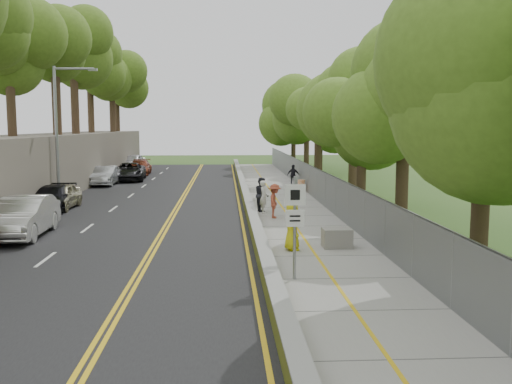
{
  "coord_description": "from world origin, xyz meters",
  "views": [
    {
      "loc": [
        -1.01,
        -19.57,
        4.63
      ],
      "look_at": [
        0.5,
        8.0,
        1.4
      ],
      "focal_mm": 40.0,
      "sensor_mm": 36.0,
      "label": 1
    }
  ],
  "objects_px": {
    "person_far": "(293,175)",
    "construction_barrel": "(301,186)",
    "car_1": "(23,217)",
    "streetlight": "(60,125)",
    "concrete_block": "(337,238)",
    "signpost": "(295,216)",
    "painter_0": "(292,226)"
  },
  "relations": [
    {
      "from": "painter_0",
      "to": "person_far",
      "type": "bearing_deg",
      "value": -15.27
    },
    {
      "from": "car_1",
      "to": "person_far",
      "type": "height_order",
      "value": "car_1"
    },
    {
      "from": "streetlight",
      "to": "car_1",
      "type": "distance_m",
      "value": 10.58
    },
    {
      "from": "concrete_block",
      "to": "painter_0",
      "type": "bearing_deg",
      "value": -167.44
    },
    {
      "from": "signpost",
      "to": "car_1",
      "type": "height_order",
      "value": "signpost"
    },
    {
      "from": "construction_barrel",
      "to": "car_1",
      "type": "distance_m",
      "value": 20.61
    },
    {
      "from": "streetlight",
      "to": "signpost",
      "type": "distance_m",
      "value": 20.72
    },
    {
      "from": "construction_barrel",
      "to": "person_far",
      "type": "height_order",
      "value": "person_far"
    },
    {
      "from": "painter_0",
      "to": "streetlight",
      "type": "bearing_deg",
      "value": 34.19
    },
    {
      "from": "streetlight",
      "to": "concrete_block",
      "type": "distance_m",
      "value": 19.07
    },
    {
      "from": "construction_barrel",
      "to": "car_1",
      "type": "relative_size",
      "value": 0.16
    },
    {
      "from": "concrete_block",
      "to": "car_1",
      "type": "height_order",
      "value": "car_1"
    },
    {
      "from": "concrete_block",
      "to": "person_far",
      "type": "xyz_separation_m",
      "value": [
        1.0,
        22.12,
        0.45
      ]
    },
    {
      "from": "construction_barrel",
      "to": "painter_0",
      "type": "distance_m",
      "value": 18.83
    },
    {
      "from": "painter_0",
      "to": "person_far",
      "type": "distance_m",
      "value": 22.68
    },
    {
      "from": "streetlight",
      "to": "concrete_block",
      "type": "xyz_separation_m",
      "value": [
        13.66,
        -12.61,
        -4.23
      ]
    },
    {
      "from": "car_1",
      "to": "person_far",
      "type": "bearing_deg",
      "value": 53.25
    },
    {
      "from": "painter_0",
      "to": "signpost",
      "type": "bearing_deg",
      "value": 166.01
    },
    {
      "from": "streetlight",
      "to": "construction_barrel",
      "type": "xyz_separation_m",
      "value": [
        14.76,
        5.61,
        -4.18
      ]
    },
    {
      "from": "signpost",
      "to": "person_far",
      "type": "xyz_separation_m",
      "value": [
        3.15,
        26.53,
        -1.11
      ]
    },
    {
      "from": "streetlight",
      "to": "construction_barrel",
      "type": "distance_m",
      "value": 16.34
    },
    {
      "from": "signpost",
      "to": "car_1",
      "type": "relative_size",
      "value": 0.61
    },
    {
      "from": "concrete_block",
      "to": "painter_0",
      "type": "relative_size",
      "value": 0.61
    },
    {
      "from": "person_far",
      "to": "construction_barrel",
      "type": "bearing_deg",
      "value": 108.94
    },
    {
      "from": "painter_0",
      "to": "person_far",
      "type": "xyz_separation_m",
      "value": [
        2.75,
        22.51,
        -0.08
      ]
    },
    {
      "from": "person_far",
      "to": "car_1",
      "type": "bearing_deg",
      "value": 72.44
    },
    {
      "from": "person_far",
      "to": "streetlight",
      "type": "bearing_deg",
      "value": 50.44
    },
    {
      "from": "car_1",
      "to": "painter_0",
      "type": "relative_size",
      "value": 2.86
    },
    {
      "from": "signpost",
      "to": "concrete_block",
      "type": "height_order",
      "value": "signpost"
    },
    {
      "from": "car_1",
      "to": "streetlight",
      "type": "bearing_deg",
      "value": 94.72
    },
    {
      "from": "person_far",
      "to": "concrete_block",
      "type": "bearing_deg",
      "value": 104.88
    },
    {
      "from": "painter_0",
      "to": "person_far",
      "type": "height_order",
      "value": "painter_0"
    }
  ]
}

